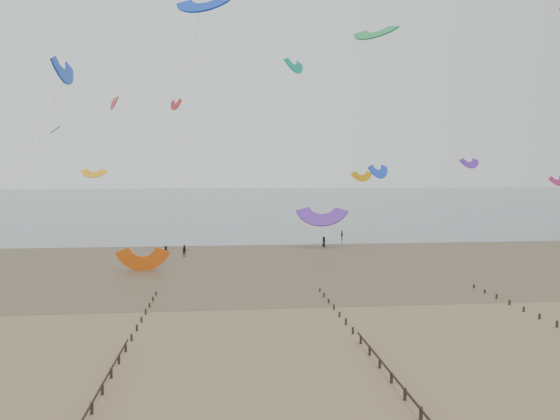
# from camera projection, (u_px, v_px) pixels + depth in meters

# --- Properties ---
(ground) EXTENTS (500.00, 500.00, 0.00)m
(ground) POSITION_uv_depth(u_px,v_px,m) (299.00, 322.00, 48.66)
(ground) COLOR brown
(ground) RESTS_ON ground
(sea_and_shore) EXTENTS (500.00, 665.00, 0.03)m
(sea_and_shore) POSITION_uv_depth(u_px,v_px,m) (241.00, 260.00, 82.37)
(sea_and_shore) COLOR #475654
(sea_and_shore) RESTS_ON ground
(groynes) EXTENTS (72.16, 50.16, 1.00)m
(groynes) POSITION_uv_depth(u_px,v_px,m) (418.00, 408.00, 30.13)
(groynes) COLOR black
(groynes) RESTS_ON ground
(kitesurfers) EXTENTS (118.31, 18.94, 1.85)m
(kitesurfers) POSITION_uv_depth(u_px,v_px,m) (367.00, 241.00, 97.70)
(kitesurfers) COLOR black
(kitesurfers) RESTS_ON ground
(grounded_kite) EXTENTS (6.06, 4.77, 3.29)m
(grounded_kite) POSITION_uv_depth(u_px,v_px,m) (143.00, 271.00, 73.66)
(grounded_kite) COLOR #DB4F0D
(grounded_kite) RESTS_ON ground
(kites_airborne) EXTENTS (242.86, 120.06, 42.16)m
(kites_airborne) POSITION_uv_depth(u_px,v_px,m) (206.00, 130.00, 133.97)
(kites_airborne) COLOR orange
(kites_airborne) RESTS_ON ground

